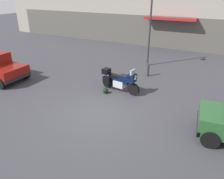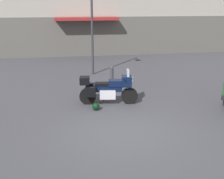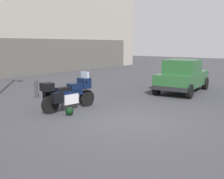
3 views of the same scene
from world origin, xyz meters
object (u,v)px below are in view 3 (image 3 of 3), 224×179
Objects in this scene: car_hatchback_near at (183,76)px; bollard_curbside at (36,88)px; helmet at (69,111)px; motorcycle at (68,93)px.

car_hatchback_near is 7.08m from bollard_curbside.
helmet is at bearing -108.76° from bollard_curbside.
motorcycle is 0.57× the size of car_hatchback_near.
motorcycle is 2.86m from bollard_curbside.
bollard_curbside is at bearing 85.13° from motorcycle.
motorcycle is 8.06× the size of helmet.
helmet is (-0.52, -0.60, -0.48)m from motorcycle.
helmet is 0.33× the size of bollard_curbside.
helmet is 0.07× the size of car_hatchback_near.
motorcycle is at bearing 48.87° from helmet.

